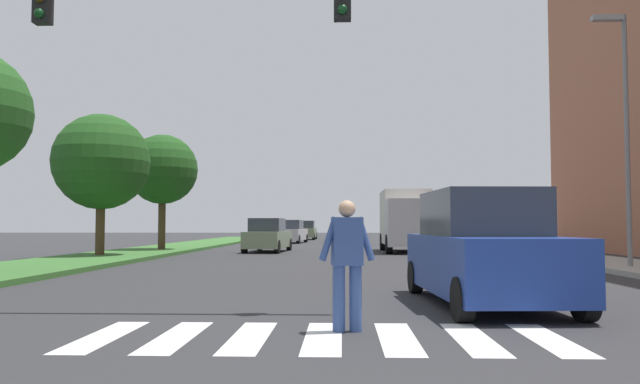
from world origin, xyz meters
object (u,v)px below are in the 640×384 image
at_px(sedan_midblock, 268,236).
at_px(sedan_far_horizon, 306,231).
at_px(tree_far, 101,162).
at_px(traffic_light_gantry, 41,43).
at_px(suv_crossing, 484,250).
at_px(street_lamp_right, 623,116).
at_px(tree_distant, 163,170).
at_px(pedestrian_performer, 347,259).
at_px(sedan_distant, 291,232).
at_px(truck_box_delivery, 406,219).

relative_size(sedan_midblock, sedan_far_horizon, 1.05).
distance_m(tree_far, traffic_light_gantry, 15.38).
bearing_deg(tree_far, suv_crossing, -48.35).
bearing_deg(street_lamp_right, tree_distant, 145.77).
relative_size(tree_distant, pedestrian_performer, 3.37).
bearing_deg(street_lamp_right, sedan_midblock, 134.50).
bearing_deg(tree_far, sedan_far_horizon, 78.29).
xyz_separation_m(traffic_light_gantry, sedan_distant, (1.21, 35.52, -3.58)).
relative_size(pedestrian_performer, suv_crossing, 0.36).
bearing_deg(tree_distant, sedan_midblock, 5.76).
distance_m(street_lamp_right, sedan_midblock, 17.64).
bearing_deg(traffic_light_gantry, suv_crossing, 6.85).
xyz_separation_m(traffic_light_gantry, street_lamp_right, (13.33, 8.55, 0.22)).
distance_m(tree_far, sedan_distant, 21.97).
xyz_separation_m(suv_crossing, truck_box_delivery, (0.77, 20.26, 0.70)).
relative_size(street_lamp_right, truck_box_delivery, 1.21).
bearing_deg(tree_far, street_lamp_right, -18.52).
bearing_deg(sedan_distant, traffic_light_gantry, -91.95).
xyz_separation_m(tree_distant, truck_box_delivery, (12.15, 0.85, -2.45)).
distance_m(tree_distant, sedan_far_horizon, 26.36).
height_order(traffic_light_gantry, street_lamp_right, street_lamp_right).
bearing_deg(suv_crossing, pedestrian_performer, -130.71).
distance_m(tree_far, street_lamp_right, 19.10).
bearing_deg(truck_box_delivery, suv_crossing, -92.19).
bearing_deg(pedestrian_performer, sedan_distant, 95.86).
distance_m(pedestrian_performer, sedan_distant, 37.60).
bearing_deg(tree_distant, pedestrian_performer, -67.93).
relative_size(traffic_light_gantry, sedan_midblock, 2.00).
bearing_deg(pedestrian_performer, sedan_midblock, 99.46).
xyz_separation_m(street_lamp_right, pedestrian_performer, (-8.28, -10.42, -3.66)).
height_order(tree_distant, suv_crossing, tree_distant).
height_order(tree_distant, sedan_far_horizon, tree_distant).
bearing_deg(sedan_midblock, sedan_far_horizon, 89.00).
bearing_deg(traffic_light_gantry, sedan_far_horizon, 87.87).
height_order(suv_crossing, sedan_far_horizon, suv_crossing).
height_order(tree_distant, traffic_light_gantry, traffic_light_gantry).
relative_size(pedestrian_performer, truck_box_delivery, 0.27).
xyz_separation_m(traffic_light_gantry, pedestrian_performer, (5.05, -1.88, -3.44)).
xyz_separation_m(traffic_light_gantry, sedan_midblock, (1.26, 20.83, -3.59)).
height_order(suv_crossing, truck_box_delivery, truck_box_delivery).
distance_m(traffic_light_gantry, street_lamp_right, 15.84).
xyz_separation_m(tree_far, tree_distant, (0.82, 5.69, 0.19)).
xyz_separation_m(tree_far, sedan_distant, (5.98, 20.91, -3.11)).
relative_size(tree_distant, street_lamp_right, 0.76).
distance_m(street_lamp_right, sedan_far_horizon, 39.25).
xyz_separation_m(tree_far, pedestrian_performer, (9.82, -16.49, -2.96)).
xyz_separation_m(tree_far, sedan_far_horizon, (6.47, 31.23, -3.11)).
relative_size(tree_distant, traffic_light_gantry, 0.62).
bearing_deg(sedan_midblock, suv_crossing, -72.81).
xyz_separation_m(tree_distant, street_lamp_right, (17.28, -11.76, 0.51)).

